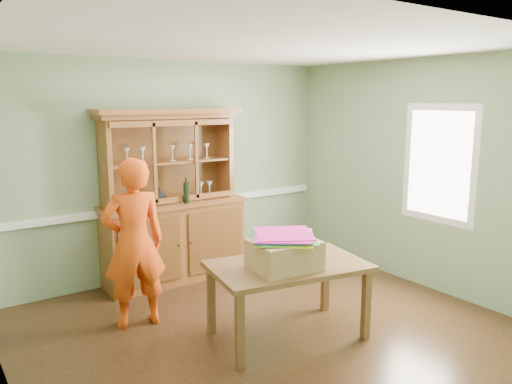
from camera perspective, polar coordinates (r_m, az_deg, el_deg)
floor at (r=5.11m, az=0.96°, el=-15.24°), size 4.50×4.50×0.00m
ceiling at (r=4.63m, az=1.07°, el=16.46°), size 4.50×4.50×0.00m
wall_back at (r=6.39m, az=-9.59°, el=2.54°), size 4.50×0.00×4.50m
wall_right at (r=6.26m, az=17.93°, el=2.01°), size 0.00×4.00×4.00m
wall_front at (r=3.32m, az=21.80°, el=-5.45°), size 4.50×0.00×4.50m
chair_rail at (r=6.45m, az=-9.38°, el=-1.45°), size 4.41×0.05×0.08m
window_panel at (r=6.05m, az=20.15°, el=3.03°), size 0.03×0.96×1.36m
china_hutch at (r=6.24m, az=-9.48°, el=-3.32°), size 1.80×0.59×2.12m
dining_table at (r=4.73m, az=3.68°, el=-9.13°), size 1.57×1.11×0.72m
cardboard_box at (r=4.50m, az=3.25°, el=-7.20°), size 0.61×0.50×0.27m
kite_stack at (r=4.49m, az=3.19°, el=-5.11°), size 0.70×0.70×0.05m
person at (r=5.03m, az=-13.77°, el=-5.70°), size 0.67×0.49×1.69m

